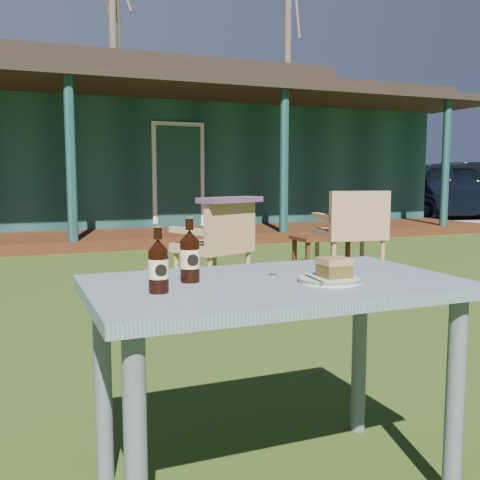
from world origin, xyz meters
name	(u,v)px	position (x,y,z in m)	size (l,w,h in m)	color
ground	(158,352)	(0.00, 0.00, 0.00)	(80.00, 80.00, 0.00)	#334916
pavilion	(48,150)	(0.00, 9.39, 1.61)	(15.80, 8.30, 3.45)	#173D3B
gravel_strip	(462,215)	(10.50, 8.50, 0.01)	(9.00, 6.00, 0.02)	gray
tree_mid	(114,77)	(3.00, 18.50, 4.75)	(0.28, 0.28, 9.50)	brown
tree_right	(287,62)	(9.50, 17.00, 5.50)	(0.28, 0.28, 11.00)	brown
car_near	(452,190)	(9.25, 7.57, 0.72)	(1.70, 4.23, 1.44)	black
car_far	(471,188)	(11.67, 9.41, 0.72)	(1.52, 4.37, 1.44)	black
cafe_table	(275,311)	(0.00, -1.60, 0.62)	(1.20, 0.70, 0.72)	slate
plate	(330,279)	(0.15, -1.69, 0.73)	(0.20, 0.20, 0.01)	silver
cake_slice	(334,267)	(0.17, -1.69, 0.77)	(0.09, 0.09, 0.06)	#523F1A
fork	(314,279)	(0.08, -1.70, 0.74)	(0.01, 0.14, 0.00)	silver
cola_bottle_near	(190,256)	(-0.26, -1.52, 0.81)	(0.06, 0.07, 0.21)	black
cola_bottle_far	(158,265)	(-0.40, -1.65, 0.80)	(0.06, 0.06, 0.20)	black
bottle_cap	(273,276)	(0.02, -1.54, 0.72)	(0.03, 0.03, 0.01)	silver
armchair_left	(218,239)	(1.02, 1.75, 0.46)	(0.78, 0.76, 0.81)	tan
armchair_right	(352,226)	(2.68, 1.99, 0.51)	(0.76, 0.73, 0.90)	tan
floral_throw	(230,200)	(1.09, 1.60, 0.84)	(0.66, 0.23, 0.05)	#5C3659
side_table	(321,241)	(2.37, 2.13, 0.34)	(0.60, 0.40, 0.40)	#482211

